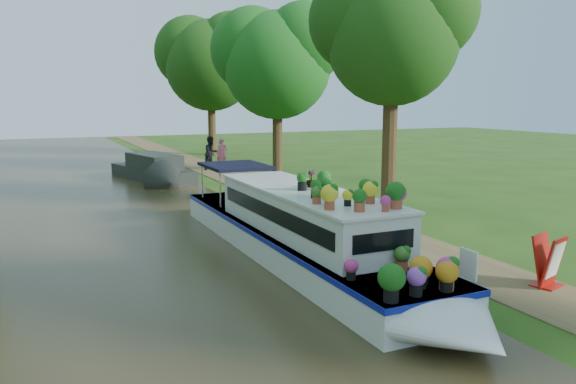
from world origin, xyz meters
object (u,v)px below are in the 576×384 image
(pedestrian_pink, at_px, (222,154))
(sandwich_board, at_px, (549,264))
(plant_boat, at_px, (304,230))
(pedestrian_dark, at_px, (211,153))
(second_boat, at_px, (154,170))

(pedestrian_pink, bearing_deg, sandwich_board, -77.90)
(plant_boat, height_order, sandwich_board, plant_boat)
(pedestrian_dark, bearing_deg, sandwich_board, -115.27)
(sandwich_board, xyz_separation_m, pedestrian_dark, (-0.61, 23.05, 0.46))
(pedestrian_pink, height_order, pedestrian_dark, pedestrian_dark)
(plant_boat, relative_size, sandwich_board, 11.93)
(sandwich_board, height_order, pedestrian_pink, pedestrian_pink)
(sandwich_board, bearing_deg, plant_boat, 118.61)
(second_boat, distance_m, pedestrian_pink, 5.63)
(second_boat, bearing_deg, pedestrian_dark, 24.02)
(plant_boat, height_order, pedestrian_dark, plant_boat)
(second_boat, xyz_separation_m, pedestrian_pink, (4.65, 3.16, 0.36))
(sandwich_board, xyz_separation_m, pedestrian_pink, (0.11, 23.26, 0.37))
(pedestrian_dark, bearing_deg, pedestrian_pink, -10.96)
(plant_boat, relative_size, pedestrian_pink, 7.68)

